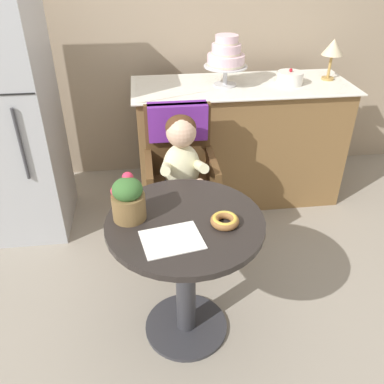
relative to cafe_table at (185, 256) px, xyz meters
name	(u,v)px	position (x,y,z in m)	size (l,w,h in m)	color
ground_plane	(186,327)	(0.00, 0.00, -0.51)	(8.00, 8.00, 0.00)	gray
back_wall	(157,5)	(0.00, 1.85, 0.84)	(4.80, 0.10, 2.70)	tan
cafe_table	(185,256)	(0.00, 0.00, 0.00)	(0.72, 0.72, 0.72)	#282321
wicker_chair	(180,158)	(0.05, 0.74, 0.13)	(0.42, 0.45, 0.95)	brown
seated_child	(182,165)	(0.05, 0.58, 0.17)	(0.27, 0.32, 0.73)	beige
paper_napkin	(172,240)	(-0.07, -0.13, 0.21)	(0.25, 0.20, 0.00)	white
donut_front	(225,220)	(0.17, -0.05, 0.23)	(0.13, 0.13, 0.04)	#936033
flower_vase	(128,198)	(-0.24, 0.05, 0.32)	(0.15, 0.15, 0.21)	brown
display_counter	(238,142)	(0.55, 1.30, -0.05)	(1.56, 0.62, 0.90)	olive
tiered_cake_stand	(226,56)	(0.43, 1.30, 0.59)	(0.30, 0.30, 0.34)	silver
round_layer_cake	(290,78)	(0.88, 1.27, 0.43)	(0.18, 0.18, 0.11)	white
table_lamp	(333,49)	(1.20, 1.34, 0.61)	(0.15, 0.15, 0.28)	#B28C47
refrigerator	(0,112)	(-1.05, 1.10, 0.34)	(0.64, 0.63, 1.70)	#B7BABF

